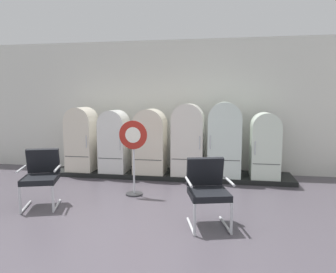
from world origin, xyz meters
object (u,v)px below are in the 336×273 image
object	(u,v)px
refrigerator_0	(82,137)
refrigerator_5	(265,143)
armchair_left	(41,174)
sign_stand	(133,157)
refrigerator_3	(188,137)
refrigerator_4	(225,137)
armchair_right	(207,188)
refrigerator_1	(114,139)
refrigerator_2	(150,140)

from	to	relation	value
refrigerator_0	refrigerator_5	bearing A→B (deg)	0.52
armchair_left	sign_stand	size ratio (longest dim) A/B	0.68
refrigerator_3	armchair_left	xyz separation A→B (m)	(-2.24, -2.25, -0.40)
refrigerator_3	sign_stand	bearing A→B (deg)	-121.89
refrigerator_0	sign_stand	world-z (taller)	refrigerator_0
refrigerator_0	refrigerator_3	xyz separation A→B (m)	(2.55, -0.01, 0.05)
refrigerator_3	refrigerator_0	bearing A→B (deg)	179.86
refrigerator_0	refrigerator_4	xyz separation A→B (m)	(3.36, -0.00, 0.07)
armchair_right	refrigerator_4	bearing A→B (deg)	84.67
refrigerator_0	refrigerator_3	world-z (taller)	refrigerator_3
armchair_right	refrigerator_3	bearing A→B (deg)	102.44
armchair_left	armchair_right	bearing A→B (deg)	-6.78
refrigerator_1	refrigerator_5	bearing A→B (deg)	0.80
armchair_right	sign_stand	size ratio (longest dim) A/B	0.68
refrigerator_5	refrigerator_2	bearing A→B (deg)	-179.01
refrigerator_5	sign_stand	distance (m)	2.93
sign_stand	refrigerator_0	bearing A→B (deg)	140.16
refrigerator_2	refrigerator_3	xyz separation A→B (m)	(0.87, -0.00, 0.07)
refrigerator_3	armchair_right	xyz separation A→B (m)	(0.57, -2.58, -0.40)
refrigerator_4	armchair_left	xyz separation A→B (m)	(-3.05, -2.25, -0.42)
refrigerator_2	sign_stand	world-z (taller)	refrigerator_2
refrigerator_5	sign_stand	bearing A→B (deg)	-150.54
refrigerator_0	refrigerator_1	distance (m)	0.81
refrigerator_4	refrigerator_5	bearing A→B (deg)	2.70
refrigerator_0	refrigerator_2	xyz separation A→B (m)	(1.67, -0.01, -0.02)
refrigerator_0	armchair_right	bearing A→B (deg)	-39.71
refrigerator_4	refrigerator_5	distance (m)	0.88
refrigerator_3	armchair_left	world-z (taller)	refrigerator_3
refrigerator_0	refrigerator_1	world-z (taller)	refrigerator_0
refrigerator_4	sign_stand	bearing A→B (deg)	-140.21
refrigerator_1	refrigerator_4	bearing A→B (deg)	0.15
refrigerator_2	refrigerator_4	xyz separation A→B (m)	(1.68, 0.00, 0.09)
refrigerator_1	armchair_left	xyz separation A→B (m)	(-0.50, -2.24, -0.32)
armchair_left	refrigerator_5	bearing A→B (deg)	30.33
refrigerator_2	refrigerator_3	distance (m)	0.88
refrigerator_5	armchair_left	xyz separation A→B (m)	(-3.92, -2.29, -0.30)
refrigerator_1	refrigerator_4	size ratio (longest dim) A/B	0.88
armchair_left	armchair_right	distance (m)	2.83
refrigerator_2	refrigerator_0	bearing A→B (deg)	179.79
armchair_right	refrigerator_1	bearing A→B (deg)	131.80
refrigerator_3	armchair_left	bearing A→B (deg)	-134.89
refrigerator_3	sign_stand	world-z (taller)	refrigerator_3
refrigerator_0	refrigerator_4	world-z (taller)	refrigerator_4
refrigerator_0	refrigerator_2	world-z (taller)	refrigerator_0
sign_stand	refrigerator_5	bearing A→B (deg)	29.46
refrigerator_0	armchair_left	size ratio (longest dim) A/B	1.57
refrigerator_1	refrigerator_2	world-z (taller)	refrigerator_2
refrigerator_2	armchair_right	xyz separation A→B (m)	(1.44, -2.58, -0.33)
refrigerator_2	refrigerator_4	world-z (taller)	refrigerator_4
refrigerator_0	armchair_left	world-z (taller)	refrigerator_0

